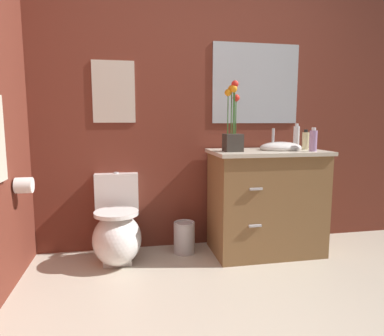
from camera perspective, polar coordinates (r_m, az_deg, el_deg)
wall_back at (r=3.09m, az=3.65°, el=10.28°), size 4.18×0.05×2.50m
toilet at (r=2.82m, az=-12.43°, el=-10.39°), size 0.38×0.59×0.69m
vanity_cabinet at (r=2.98m, az=12.29°, el=-5.29°), size 0.94×0.56×1.06m
flower_vase at (r=2.75m, az=6.85°, el=6.71°), size 0.14×0.14×0.56m
soap_bottle at (r=3.09m, az=18.47°, el=4.41°), size 0.06×0.06×0.17m
lotion_bottle at (r=2.92m, az=19.63°, el=4.37°), size 0.06×0.06×0.19m
hand_wash_bottle at (r=3.16m, az=17.06°, el=4.99°), size 0.05×0.05×0.22m
trash_bin at (r=2.96m, az=-1.30°, el=-11.50°), size 0.18×0.18×0.27m
wall_poster at (r=2.96m, az=-12.96°, el=12.31°), size 0.35×0.01×0.51m
wall_mirror at (r=3.19m, az=10.64°, el=13.69°), size 0.80×0.01×0.70m
toilet_paper_roll at (r=2.62m, az=-26.29°, el=-2.61°), size 0.11×0.11×0.11m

